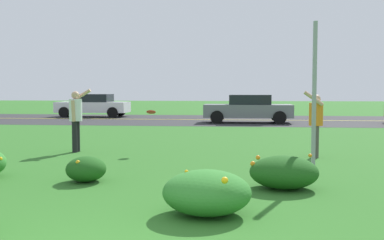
% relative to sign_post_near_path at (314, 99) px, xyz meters
% --- Properties ---
extents(ground_plane, '(120.00, 120.00, 0.00)m').
position_rel_sign_post_near_path_xyz_m(ground_plane, '(-2.67, 5.53, -1.49)').
color(ground_plane, '#2D6B23').
extents(highway_strip, '(120.00, 9.64, 0.01)m').
position_rel_sign_post_near_path_xyz_m(highway_strip, '(-2.67, 16.52, -1.49)').
color(highway_strip, '#2D2D30').
rests_on(highway_strip, ground).
extents(highway_center_stripe, '(120.00, 0.16, 0.00)m').
position_rel_sign_post_near_path_xyz_m(highway_center_stripe, '(-2.67, 16.52, -1.48)').
color(highway_center_stripe, yellow).
rests_on(highway_center_stripe, ground).
extents(daylily_clump_front_center, '(0.72, 0.74, 0.46)m').
position_rel_sign_post_near_path_xyz_m(daylily_clump_front_center, '(-4.19, -1.13, -1.26)').
color(daylily_clump_front_center, '#1E5619').
rests_on(daylily_clump_front_center, ground).
extents(daylily_clump_mid_right, '(1.15, 0.98, 0.59)m').
position_rel_sign_post_near_path_xyz_m(daylily_clump_mid_right, '(-0.69, -1.32, -1.21)').
color(daylily_clump_mid_right, '#1E5619').
rests_on(daylily_clump_mid_right, ground).
extents(daylily_clump_front_left, '(1.18, 1.08, 0.61)m').
position_rel_sign_post_near_path_xyz_m(daylily_clump_front_left, '(-1.85, -3.05, -1.19)').
color(daylily_clump_front_left, '#337F2D').
rests_on(daylily_clump_front_left, ground).
extents(sign_post_near_path, '(0.07, 0.10, 2.98)m').
position_rel_sign_post_near_path_xyz_m(sign_post_near_path, '(0.00, 0.00, 0.00)').
color(sign_post_near_path, '#93969B').
rests_on(sign_post_near_path, ground).
extents(person_thrower_white_shirt, '(0.54, 0.49, 1.70)m').
position_rel_sign_post_near_path_xyz_m(person_thrower_white_shirt, '(-5.82, 2.65, -0.51)').
color(person_thrower_white_shirt, silver).
rests_on(person_thrower_white_shirt, ground).
extents(person_catcher_orange_shirt, '(0.51, 0.49, 1.65)m').
position_rel_sign_post_near_path_xyz_m(person_catcher_orange_shirt, '(0.42, 2.37, -0.56)').
color(person_catcher_orange_shirt, orange).
rests_on(person_catcher_orange_shirt, ground).
extents(frisbee_red, '(0.25, 0.24, 0.11)m').
position_rel_sign_post_near_path_xyz_m(frisbee_red, '(-3.78, 2.70, -0.40)').
color(frisbee_red, red).
extents(car_gray_center_left, '(4.50, 2.00, 1.45)m').
position_rel_sign_post_near_path_xyz_m(car_gray_center_left, '(-1.05, 14.35, -0.75)').
color(car_gray_center_left, slate).
rests_on(car_gray_center_left, ground).
extents(car_white_center_right, '(4.50, 2.00, 1.45)m').
position_rel_sign_post_near_path_xyz_m(car_white_center_right, '(-10.81, 18.68, -0.75)').
color(car_white_center_right, silver).
rests_on(car_white_center_right, ground).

